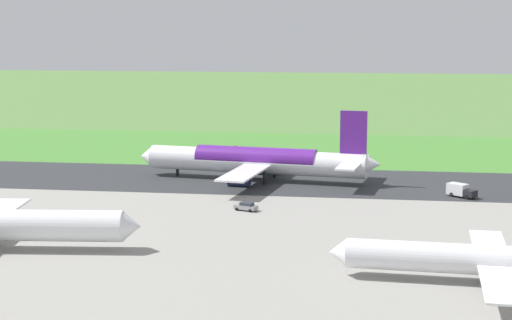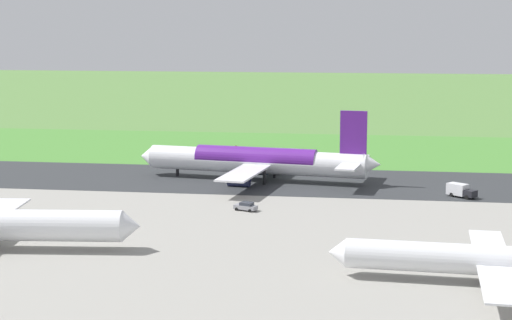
{
  "view_description": "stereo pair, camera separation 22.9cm",
  "coord_description": "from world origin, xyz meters",
  "px_view_note": "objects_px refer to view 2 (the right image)",
  "views": [
    {
      "loc": [
        -33.19,
        176.02,
        33.72
      ],
      "look_at": [
        -8.36,
        0.0,
        4.5
      ],
      "focal_mm": 58.6,
      "sensor_mm": 36.0,
      "label": 1
    },
    {
      "loc": [
        -33.42,
        175.99,
        33.72
      ],
      "look_at": [
        -8.36,
        0.0,
        4.5
      ],
      "focal_mm": 58.6,
      "sensor_mm": 36.0,
      "label": 2
    }
  ],
  "objects_px": {
    "airliner_main": "(258,161)",
    "service_truck_baggage": "(461,190)",
    "airliner_parked_near": "(490,260)",
    "no_stopping_sign": "(236,150)",
    "service_car_ops": "(246,206)",
    "traffic_cone_orange": "(211,150)"
  },
  "relations": [
    {
      "from": "airliner_main",
      "to": "no_stopping_sign",
      "type": "relative_size",
      "value": 21.39
    },
    {
      "from": "airliner_parked_near",
      "to": "no_stopping_sign",
      "type": "relative_size",
      "value": 16.5
    },
    {
      "from": "airliner_parked_near",
      "to": "no_stopping_sign",
      "type": "distance_m",
      "value": 113.35
    },
    {
      "from": "airliner_parked_near",
      "to": "traffic_cone_orange",
      "type": "height_order",
      "value": "airliner_parked_near"
    },
    {
      "from": "no_stopping_sign",
      "to": "airliner_parked_near",
      "type": "bearing_deg",
      "value": 116.39
    },
    {
      "from": "airliner_main",
      "to": "airliner_parked_near",
      "type": "distance_m",
      "value": 78.69
    },
    {
      "from": "no_stopping_sign",
      "to": "airliner_main",
      "type": "bearing_deg",
      "value": 107.07
    },
    {
      "from": "service_car_ops",
      "to": "traffic_cone_orange",
      "type": "relative_size",
      "value": 8.3
    },
    {
      "from": "no_stopping_sign",
      "to": "service_car_ops",
      "type": "bearing_deg",
      "value": 101.04
    },
    {
      "from": "service_car_ops",
      "to": "traffic_cone_orange",
      "type": "bearing_deg",
      "value": -73.94
    },
    {
      "from": "service_truck_baggage",
      "to": "no_stopping_sign",
      "type": "bearing_deg",
      "value": -41.23
    },
    {
      "from": "airliner_main",
      "to": "no_stopping_sign",
      "type": "height_order",
      "value": "airliner_main"
    },
    {
      "from": "airliner_main",
      "to": "service_car_ops",
      "type": "xyz_separation_m",
      "value": [
        -1.99,
        29.57,
        -3.51
      ]
    },
    {
      "from": "service_truck_baggage",
      "to": "no_stopping_sign",
      "type": "height_order",
      "value": "service_truck_baggage"
    },
    {
      "from": "airliner_parked_near",
      "to": "no_stopping_sign",
      "type": "xyz_separation_m",
      "value": [
        50.38,
        -101.53,
        -1.82
      ]
    },
    {
      "from": "airliner_parked_near",
      "to": "service_car_ops",
      "type": "xyz_separation_m",
      "value": [
        38.02,
        -38.18,
        -2.48
      ]
    },
    {
      "from": "service_truck_baggage",
      "to": "traffic_cone_orange",
      "type": "height_order",
      "value": "service_truck_baggage"
    },
    {
      "from": "airliner_main",
      "to": "no_stopping_sign",
      "type": "bearing_deg",
      "value": -72.93
    },
    {
      "from": "service_car_ops",
      "to": "no_stopping_sign",
      "type": "height_order",
      "value": "no_stopping_sign"
    },
    {
      "from": "no_stopping_sign",
      "to": "traffic_cone_orange",
      "type": "relative_size",
      "value": 4.6
    },
    {
      "from": "airliner_main",
      "to": "service_truck_baggage",
      "type": "distance_m",
      "value": 43.53
    },
    {
      "from": "no_stopping_sign",
      "to": "traffic_cone_orange",
      "type": "distance_m",
      "value": 10.54
    }
  ]
}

